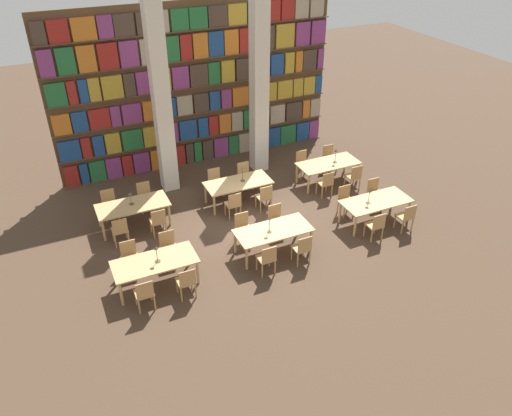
# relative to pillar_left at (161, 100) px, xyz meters

# --- Properties ---
(ground_plane) EXTENTS (40.00, 40.00, 0.00)m
(ground_plane) POSITION_rel_pillar_left_xyz_m (1.62, -3.16, -3.00)
(ground_plane) COLOR #4C3828
(bookshelf_bank) EXTENTS (9.71, 0.35, 5.50)m
(bookshelf_bank) POSITION_rel_pillar_left_xyz_m (1.63, 1.41, -0.32)
(bookshelf_bank) COLOR brown
(bookshelf_bank) RESTS_ON ground_plane
(pillar_left) EXTENTS (0.50, 0.50, 6.00)m
(pillar_left) POSITION_rel_pillar_left_xyz_m (0.00, 0.00, 0.00)
(pillar_left) COLOR silver
(pillar_left) RESTS_ON ground_plane
(pillar_center) EXTENTS (0.50, 0.50, 6.00)m
(pillar_center) POSITION_rel_pillar_left_xyz_m (3.23, 0.00, 0.00)
(pillar_center) COLOR silver
(pillar_center) RESTS_ON ground_plane
(reading_table_0) EXTENTS (2.04, 0.94, 0.72)m
(reading_table_0) POSITION_rel_pillar_left_xyz_m (-1.66, -4.55, -2.35)
(reading_table_0) COLOR tan
(reading_table_0) RESTS_ON ground_plane
(chair_0) EXTENTS (0.42, 0.40, 0.89)m
(chair_0) POSITION_rel_pillar_left_xyz_m (-2.13, -5.30, -2.52)
(chair_0) COLOR tan
(chair_0) RESTS_ON ground_plane
(chair_1) EXTENTS (0.42, 0.40, 0.89)m
(chair_1) POSITION_rel_pillar_left_xyz_m (-2.13, -3.80, -2.52)
(chair_1) COLOR tan
(chair_1) RESTS_ON ground_plane
(chair_2) EXTENTS (0.42, 0.40, 0.89)m
(chair_2) POSITION_rel_pillar_left_xyz_m (-1.12, -5.30, -2.52)
(chair_2) COLOR tan
(chair_2) RESTS_ON ground_plane
(chair_3) EXTENTS (0.42, 0.40, 0.89)m
(chair_3) POSITION_rel_pillar_left_xyz_m (-1.12, -3.80, -2.52)
(chair_3) COLOR tan
(chair_3) RESTS_ON ground_plane
(desk_lamp_0) EXTENTS (0.14, 0.14, 0.45)m
(desk_lamp_0) POSITION_rel_pillar_left_xyz_m (-1.60, -4.59, -1.98)
(desk_lamp_0) COLOR brown
(desk_lamp_0) RESTS_ON reading_table_0
(reading_table_1) EXTENTS (2.04, 0.94, 0.72)m
(reading_table_1) POSITION_rel_pillar_left_xyz_m (1.54, -4.56, -2.35)
(reading_table_1) COLOR tan
(reading_table_1) RESTS_ON ground_plane
(chair_4) EXTENTS (0.42, 0.40, 0.89)m
(chair_4) POSITION_rel_pillar_left_xyz_m (1.00, -5.31, -2.52)
(chair_4) COLOR tan
(chair_4) RESTS_ON ground_plane
(chair_5) EXTENTS (0.42, 0.40, 0.89)m
(chair_5) POSITION_rel_pillar_left_xyz_m (1.00, -3.80, -2.52)
(chair_5) COLOR tan
(chair_5) RESTS_ON ground_plane
(chair_6) EXTENTS (0.42, 0.40, 0.89)m
(chair_6) POSITION_rel_pillar_left_xyz_m (2.01, -5.31, -2.52)
(chair_6) COLOR tan
(chair_6) RESTS_ON ground_plane
(chair_7) EXTENTS (0.42, 0.40, 0.89)m
(chair_7) POSITION_rel_pillar_left_xyz_m (2.01, -3.80, -2.52)
(chair_7) COLOR tan
(chair_7) RESTS_ON ground_plane
(desk_lamp_1) EXTENTS (0.14, 0.14, 0.48)m
(desk_lamp_1) POSITION_rel_pillar_left_xyz_m (1.40, -4.60, -1.96)
(desk_lamp_1) COLOR brown
(desk_lamp_1) RESTS_ON reading_table_1
(reading_table_2) EXTENTS (2.04, 0.94, 0.72)m
(reading_table_2) POSITION_rel_pillar_left_xyz_m (4.90, -4.48, -2.35)
(reading_table_2) COLOR tan
(reading_table_2) RESTS_ON ground_plane
(chair_8) EXTENTS (0.42, 0.40, 0.89)m
(chair_8) POSITION_rel_pillar_left_xyz_m (4.38, -5.24, -2.52)
(chair_8) COLOR tan
(chair_8) RESTS_ON ground_plane
(chair_9) EXTENTS (0.42, 0.40, 0.89)m
(chair_9) POSITION_rel_pillar_left_xyz_m (4.38, -3.73, -2.52)
(chair_9) COLOR tan
(chair_9) RESTS_ON ground_plane
(chair_10) EXTENTS (0.42, 0.40, 0.89)m
(chair_10) POSITION_rel_pillar_left_xyz_m (5.43, -5.24, -2.52)
(chair_10) COLOR tan
(chair_10) RESTS_ON ground_plane
(chair_11) EXTENTS (0.42, 0.40, 0.89)m
(chair_11) POSITION_rel_pillar_left_xyz_m (5.43, -3.73, -2.52)
(chair_11) COLOR tan
(chair_11) RESTS_ON ground_plane
(desk_lamp_2) EXTENTS (0.14, 0.14, 0.44)m
(desk_lamp_2) POSITION_rel_pillar_left_xyz_m (4.62, -4.49, -1.98)
(desk_lamp_2) COLOR brown
(desk_lamp_2) RESTS_ON reading_table_2
(reading_table_3) EXTENTS (2.04, 0.94, 0.72)m
(reading_table_3) POSITION_rel_pillar_left_xyz_m (-1.57, -1.76, -2.35)
(reading_table_3) COLOR tan
(reading_table_3) RESTS_ON ground_plane
(chair_12) EXTENTS (0.42, 0.40, 0.89)m
(chair_12) POSITION_rel_pillar_left_xyz_m (-2.12, -2.52, -2.52)
(chair_12) COLOR tan
(chair_12) RESTS_ON ground_plane
(chair_13) EXTENTS (0.42, 0.40, 0.89)m
(chair_13) POSITION_rel_pillar_left_xyz_m (-2.12, -1.01, -2.52)
(chair_13) COLOR tan
(chair_13) RESTS_ON ground_plane
(chair_14) EXTENTS (0.42, 0.40, 0.89)m
(chair_14) POSITION_rel_pillar_left_xyz_m (-1.05, -2.52, -2.52)
(chair_14) COLOR tan
(chair_14) RESTS_ON ground_plane
(chair_15) EXTENTS (0.42, 0.40, 0.89)m
(chair_15) POSITION_rel_pillar_left_xyz_m (-1.05, -1.01, -2.52)
(chair_15) COLOR tan
(chair_15) RESTS_ON ground_plane
(desk_lamp_3) EXTENTS (0.14, 0.14, 0.39)m
(desk_lamp_3) POSITION_rel_pillar_left_xyz_m (-1.59, -1.73, -2.02)
(desk_lamp_3) COLOR brown
(desk_lamp_3) RESTS_ON reading_table_3
(reading_table_4) EXTENTS (2.04, 0.94, 0.72)m
(reading_table_4) POSITION_rel_pillar_left_xyz_m (1.68, -1.82, -2.35)
(reading_table_4) COLOR tan
(reading_table_4) RESTS_ON ground_plane
(chair_16) EXTENTS (0.42, 0.40, 0.89)m
(chair_16) POSITION_rel_pillar_left_xyz_m (1.21, -2.58, -2.52)
(chair_16) COLOR tan
(chair_16) RESTS_ON ground_plane
(chair_17) EXTENTS (0.42, 0.40, 0.89)m
(chair_17) POSITION_rel_pillar_left_xyz_m (1.21, -1.07, -2.52)
(chair_17) COLOR tan
(chair_17) RESTS_ON ground_plane
(chair_18) EXTENTS (0.42, 0.40, 0.89)m
(chair_18) POSITION_rel_pillar_left_xyz_m (2.22, -2.58, -2.52)
(chair_18) COLOR tan
(chair_18) RESTS_ON ground_plane
(chair_19) EXTENTS (0.42, 0.40, 0.89)m
(chair_19) POSITION_rel_pillar_left_xyz_m (2.22, -1.07, -2.52)
(chair_19) COLOR tan
(chair_19) RESTS_ON ground_plane
(desk_lamp_4) EXTENTS (0.14, 0.14, 0.50)m
(desk_lamp_4) POSITION_rel_pillar_left_xyz_m (1.84, -1.81, -1.94)
(desk_lamp_4) COLOR brown
(desk_lamp_4) RESTS_ON reading_table_4
(reading_table_5) EXTENTS (2.04, 0.94, 0.72)m
(reading_table_5) POSITION_rel_pillar_left_xyz_m (4.89, -1.88, -2.35)
(reading_table_5) COLOR tan
(reading_table_5) RESTS_ON ground_plane
(chair_20) EXTENTS (0.42, 0.40, 0.89)m
(chair_20) POSITION_rel_pillar_left_xyz_m (4.36, -2.63, -2.52)
(chair_20) COLOR tan
(chair_20) RESTS_ON ground_plane
(chair_21) EXTENTS (0.42, 0.40, 0.89)m
(chair_21) POSITION_rel_pillar_left_xyz_m (4.36, -1.12, -2.52)
(chair_21) COLOR tan
(chair_21) RESTS_ON ground_plane
(chair_22) EXTENTS (0.42, 0.40, 0.89)m
(chair_22) POSITION_rel_pillar_left_xyz_m (5.41, -2.63, -2.52)
(chair_22) COLOR tan
(chair_22) RESTS_ON ground_plane
(chair_23) EXTENTS (0.42, 0.40, 0.89)m
(chair_23) POSITION_rel_pillar_left_xyz_m (5.41, -1.12, -2.52)
(chair_23) COLOR tan
(chair_23) RESTS_ON ground_plane
(desk_lamp_5) EXTENTS (0.14, 0.14, 0.47)m
(desk_lamp_5) POSITION_rel_pillar_left_xyz_m (5.11, -1.92, -1.96)
(desk_lamp_5) COLOR brown
(desk_lamp_5) RESTS_ON reading_table_5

